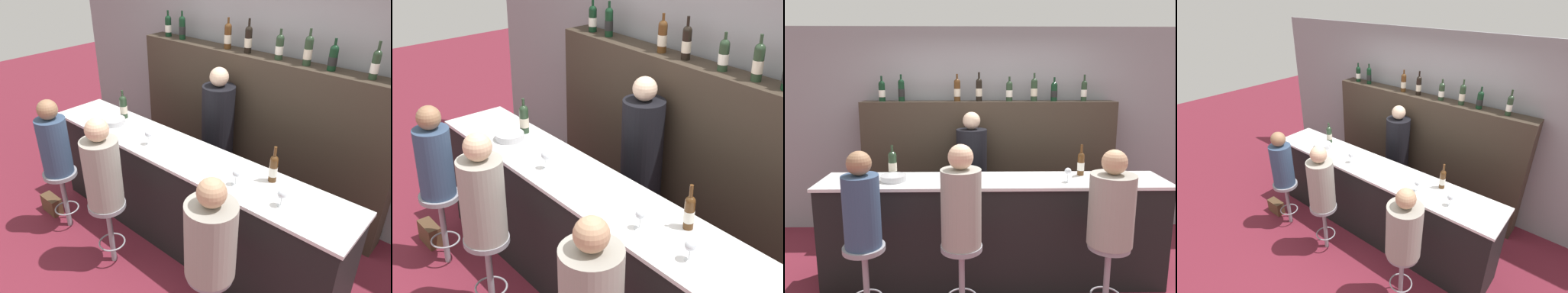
% 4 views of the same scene
% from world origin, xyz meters
% --- Properties ---
extents(ground_plane, '(16.00, 16.00, 0.00)m').
position_xyz_m(ground_plane, '(0.00, 0.00, 0.00)').
color(ground_plane, maroon).
extents(wall_back, '(6.40, 0.05, 2.60)m').
position_xyz_m(wall_back, '(0.00, 1.65, 1.30)').
color(wall_back, gray).
rests_on(wall_back, ground_plane).
extents(bar_counter, '(3.29, 0.58, 1.04)m').
position_xyz_m(bar_counter, '(0.00, 0.27, 0.52)').
color(bar_counter, black).
rests_on(bar_counter, ground_plane).
extents(back_bar_cabinet, '(3.09, 0.28, 1.70)m').
position_xyz_m(back_bar_cabinet, '(0.00, 1.42, 0.85)').
color(back_bar_cabinet, '#382D23').
rests_on(back_bar_cabinet, ground_plane).
extents(wine_bottle_counter_0, '(0.08, 0.08, 0.31)m').
position_xyz_m(wine_bottle_counter_0, '(-0.99, 0.41, 1.17)').
color(wine_bottle_counter_0, '#233823').
rests_on(wine_bottle_counter_0, bar_counter).
extents(wine_bottle_counter_1, '(0.07, 0.07, 0.31)m').
position_xyz_m(wine_bottle_counter_1, '(0.87, 0.41, 1.16)').
color(wine_bottle_counter_1, '#4C2D14').
rests_on(wine_bottle_counter_1, bar_counter).
extents(wine_bottle_backbar_0, '(0.08, 0.08, 0.30)m').
position_xyz_m(wine_bottle_backbar_0, '(-1.29, 1.42, 1.82)').
color(wine_bottle_backbar_0, black).
rests_on(wine_bottle_backbar_0, back_bar_cabinet).
extents(wine_bottle_backbar_1, '(0.08, 0.08, 0.32)m').
position_xyz_m(wine_bottle_backbar_1, '(-1.06, 1.42, 1.83)').
color(wine_bottle_backbar_1, black).
rests_on(wine_bottle_backbar_1, back_bar_cabinet).
extents(wine_bottle_backbar_2, '(0.08, 0.08, 0.33)m').
position_xyz_m(wine_bottle_backbar_2, '(-0.39, 1.42, 1.84)').
color(wine_bottle_backbar_2, '#4C2D14').
rests_on(wine_bottle_backbar_2, back_bar_cabinet).
extents(wine_bottle_backbar_3, '(0.08, 0.08, 0.35)m').
position_xyz_m(wine_bottle_backbar_3, '(-0.12, 1.42, 1.84)').
color(wine_bottle_backbar_3, black).
rests_on(wine_bottle_backbar_3, back_bar_cabinet).
extents(wine_bottle_backbar_4, '(0.08, 0.08, 0.30)m').
position_xyz_m(wine_bottle_backbar_4, '(0.25, 1.42, 1.82)').
color(wine_bottle_backbar_4, '#233823').
rests_on(wine_bottle_backbar_4, back_bar_cabinet).
extents(wine_bottle_backbar_5, '(0.08, 0.08, 0.34)m').
position_xyz_m(wine_bottle_backbar_5, '(0.55, 1.42, 1.84)').
color(wine_bottle_backbar_5, '#233823').
rests_on(wine_bottle_backbar_5, back_bar_cabinet).
extents(wine_bottle_backbar_6, '(0.08, 0.08, 0.29)m').
position_xyz_m(wine_bottle_backbar_6, '(0.79, 1.42, 1.82)').
color(wine_bottle_backbar_6, black).
rests_on(wine_bottle_backbar_6, back_bar_cabinet).
extents(wine_bottle_backbar_7, '(0.07, 0.07, 0.32)m').
position_xyz_m(wine_bottle_backbar_7, '(1.16, 1.42, 1.83)').
color(wine_bottle_backbar_7, '#233823').
rests_on(wine_bottle_backbar_7, back_bar_cabinet).
extents(wine_glass_0, '(0.07, 0.07, 0.14)m').
position_xyz_m(wine_glass_0, '(-0.33, 0.18, 1.14)').
color(wine_glass_0, silver).
rests_on(wine_glass_0, bar_counter).
extents(wine_glass_1, '(0.07, 0.07, 0.13)m').
position_xyz_m(wine_glass_1, '(0.69, 0.18, 1.13)').
color(wine_glass_1, silver).
rests_on(wine_glass_1, bar_counter).
extents(wine_glass_2, '(0.07, 0.07, 0.14)m').
position_xyz_m(wine_glass_2, '(1.09, 0.18, 1.14)').
color(wine_glass_2, silver).
rests_on(wine_glass_2, bar_counter).
extents(metal_bowl, '(0.24, 0.24, 0.06)m').
position_xyz_m(metal_bowl, '(-0.95, 0.24, 1.07)').
color(metal_bowl, '#B7B7BC').
rests_on(metal_bowl, bar_counter).
extents(bar_stool_left, '(0.34, 0.34, 0.68)m').
position_xyz_m(bar_stool_left, '(-1.07, -0.39, 0.52)').
color(bar_stool_left, gray).
rests_on(bar_stool_left, ground_plane).
extents(guest_seated_left, '(0.29, 0.29, 0.77)m').
position_xyz_m(guest_seated_left, '(-1.07, -0.39, 1.02)').
color(guest_seated_left, '#334766').
rests_on(guest_seated_left, bar_stool_left).
extents(bar_stool_middle, '(0.34, 0.34, 0.68)m').
position_xyz_m(bar_stool_middle, '(-0.29, -0.39, 0.52)').
color(bar_stool_middle, gray).
rests_on(bar_stool_middle, ground_plane).
extents(guest_seated_middle, '(0.32, 0.32, 0.82)m').
position_xyz_m(guest_seated_middle, '(-0.29, -0.39, 1.04)').
color(guest_seated_middle, gray).
rests_on(guest_seated_middle, bar_stool_middle).
extents(bar_stool_right, '(0.34, 0.34, 0.68)m').
position_xyz_m(bar_stool_right, '(0.90, -0.39, 0.52)').
color(bar_stool_right, gray).
rests_on(bar_stool_right, ground_plane).
extents(guest_seated_right, '(0.36, 0.36, 0.78)m').
position_xyz_m(guest_seated_right, '(0.90, -0.39, 1.01)').
color(guest_seated_right, gray).
rests_on(guest_seated_right, bar_stool_right).
extents(bartender, '(0.35, 0.35, 1.60)m').
position_xyz_m(bartender, '(-0.21, 1.07, 0.74)').
color(bartender, black).
rests_on(bartender, ground_plane).
extents(handbag, '(0.26, 0.12, 0.20)m').
position_xyz_m(handbag, '(-1.42, -0.39, 0.10)').
color(handbag, '#513823').
rests_on(handbag, ground_plane).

